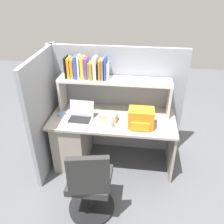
# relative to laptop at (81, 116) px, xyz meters

# --- Properties ---
(ground_plane) EXTENTS (8.00, 8.00, 0.00)m
(ground_plane) POSITION_rel_laptop_xyz_m (0.40, 0.07, -0.78)
(ground_plane) COLOR #595B60
(desk) EXTENTS (1.60, 0.70, 0.73)m
(desk) POSITION_rel_laptop_xyz_m (0.01, 0.07, -0.38)
(desk) COLOR #AAA093
(desk) RESTS_ON ground_plane
(cubicle_partition_rear) EXTENTS (1.84, 0.05, 1.55)m
(cubicle_partition_rear) POSITION_rel_laptop_xyz_m (0.40, 0.45, -0.01)
(cubicle_partition_rear) COLOR gray
(cubicle_partition_rear) RESTS_ON ground_plane
(cubicle_partition_left) EXTENTS (0.05, 1.06, 1.55)m
(cubicle_partition_left) POSITION_rel_laptop_xyz_m (-0.45, 0.02, -0.01)
(cubicle_partition_left) COLOR gray
(cubicle_partition_left) RESTS_ON ground_plane
(overhead_hutch) EXTENTS (1.44, 0.28, 0.45)m
(overhead_hutch) POSITION_rel_laptop_xyz_m (0.40, 0.27, 0.30)
(overhead_hutch) COLOR beige
(overhead_hutch) RESTS_ON desk
(reference_books_on_shelf) EXTENTS (0.54, 0.19, 0.29)m
(reference_books_on_shelf) POSITION_rel_laptop_xyz_m (0.05, 0.27, 0.53)
(reference_books_on_shelf) COLOR black
(reference_books_on_shelf) RESTS_ON overhead_hutch
(laptop) EXTENTS (0.32, 0.27, 0.22)m
(laptop) POSITION_rel_laptop_xyz_m (0.00, 0.00, 0.00)
(laptop) COLOR #B7BABF
(laptop) RESTS_ON desk
(backpack) EXTENTS (0.30, 0.23, 0.23)m
(backpack) POSITION_rel_laptop_xyz_m (0.76, -0.07, 0.06)
(backpack) COLOR orange
(backpack) RESTS_ON desk
(computer_mouse) EXTENTS (0.09, 0.12, 0.03)m
(computer_mouse) POSITION_rel_laptop_xyz_m (-0.27, 0.06, -0.03)
(computer_mouse) COLOR #7299C6
(computer_mouse) RESTS_ON desk
(paper_cup) EXTENTS (0.08, 0.08, 0.10)m
(paper_cup) POSITION_rel_laptop_xyz_m (0.39, -0.13, 0.00)
(paper_cup) COLOR white
(paper_cup) RESTS_ON desk
(tissue_box) EXTENTS (0.23, 0.15, 0.10)m
(tissue_box) POSITION_rel_laptop_xyz_m (0.35, 0.01, -0.00)
(tissue_box) COLOR #BFB299
(tissue_box) RESTS_ON desk
(office_chair) EXTENTS (0.52, 0.52, 0.93)m
(office_chair) POSITION_rel_laptop_xyz_m (0.27, -0.79, -0.39)
(office_chair) COLOR black
(office_chair) RESTS_ON ground_plane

